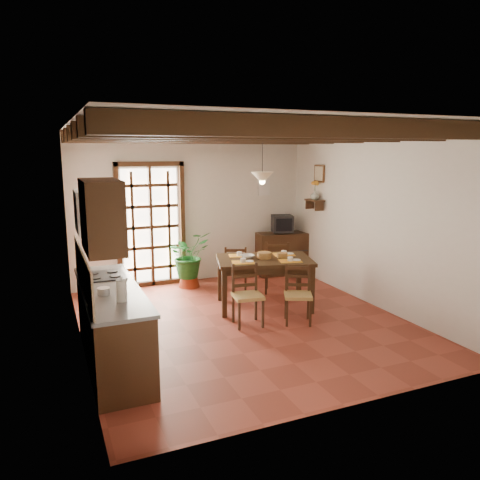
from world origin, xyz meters
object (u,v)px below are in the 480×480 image
kitchen_counter (112,324)px  chair_far_left (236,279)px  chair_near_right (298,305)px  chair_near_left (248,306)px  potted_plant (189,256)px  sideboard (282,253)px  dining_table (264,265)px  chair_far_right (277,276)px  pendant_lamp (262,176)px  crt_tv (282,224)px

kitchen_counter → chair_far_left: bearing=39.4°
chair_near_right → chair_far_left: bearing=125.4°
chair_near_left → potted_plant: bearing=103.0°
kitchen_counter → chair_far_left: 3.08m
chair_far_left → sideboard: bearing=-124.2°
chair_far_left → potted_plant: size_ratio=0.39×
dining_table → chair_far_left: chair_far_left is taller
chair_far_right → chair_near_right: bearing=103.0°
chair_far_right → sideboard: size_ratio=0.94×
sideboard → potted_plant: 2.01m
chair_far_right → potted_plant: bearing=-6.2°
chair_far_left → chair_far_right: (0.70, -0.20, 0.02)m
dining_table → pendant_lamp: 1.39m
chair_near_right → sideboard: sideboard is taller
chair_far_left → chair_far_right: size_ratio=0.92×
sideboard → chair_near_left: bearing=-120.2°
dining_table → chair_far_right: 0.93m
pendant_lamp → chair_far_left: bearing=101.5°
kitchen_counter → potted_plant: potted_plant is taller
crt_tv → pendant_lamp: size_ratio=0.56×
crt_tv → sideboard: bearing=106.2°
crt_tv → potted_plant: 2.06m
chair_far_right → pendant_lamp: (-0.56, -0.52, 1.79)m
crt_tv → pendant_lamp: 2.26m
dining_table → chair_far_right: chair_far_right is taller
potted_plant → pendant_lamp: size_ratio=2.60×
dining_table → potted_plant: (-0.78, 1.56, -0.13)m
dining_table → sideboard: 2.11m
potted_plant → pendant_lamp: 2.24m
crt_tv → pendant_lamp: bearing=-111.3°
chair_far_right → pendant_lamp: size_ratio=1.11×
crt_tv → dining_table: bearing=-109.6°
kitchen_counter → chair_near_right: 2.70m
crt_tv → pendant_lamp: pendant_lamp is taller
dining_table → chair_near_right: bearing=-63.9°
chair_far_right → potted_plant: 1.65m
kitchen_counter → sideboard: 4.69m
crt_tv → pendant_lamp: (-1.22, -1.60, 1.04)m
potted_plant → pendant_lamp: (0.78, -1.46, 1.51)m
kitchen_counter → dining_table: 2.77m
chair_near_left → potted_plant: (-0.22, 2.18, 0.30)m
chair_far_right → sideboard: (0.66, 1.08, 0.13)m
chair_far_right → pendant_lamp: bearing=71.9°
kitchen_counter → chair_near_left: kitchen_counter is taller
chair_near_right → potted_plant: bearing=136.5°
chair_near_right → sideboard: size_ratio=0.84×
dining_table → crt_tv: crt_tv is taller
potted_plant → chair_near_left: bearing=-84.3°
chair_near_left → chair_far_right: bearing=55.3°
potted_plant → sideboard: bearing=4.1°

